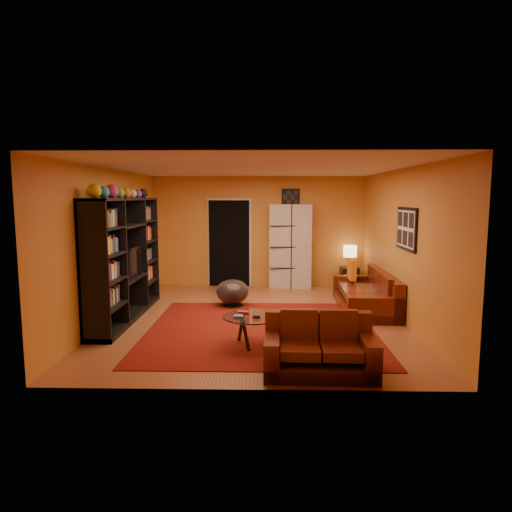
{
  "coord_description": "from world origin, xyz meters",
  "views": [
    {
      "loc": [
        0.19,
        -7.81,
        2.12
      ],
      "look_at": [
        0.0,
        0.1,
        1.09
      ],
      "focal_mm": 32.0,
      "sensor_mm": 36.0,
      "label": 1
    }
  ],
  "objects_px": {
    "sofa": "(369,294)",
    "loveseat": "(319,348)",
    "side_table": "(349,278)",
    "bowl_chair": "(232,292)",
    "coffee_table": "(253,319)",
    "table_lamp": "(350,252)",
    "entertainment_unit": "(125,259)",
    "storage_cabinet": "(291,246)",
    "tv": "(127,263)"
  },
  "relations": [
    {
      "from": "sofa",
      "to": "coffee_table",
      "type": "bearing_deg",
      "value": -132.25
    },
    {
      "from": "bowl_chair",
      "to": "side_table",
      "type": "bearing_deg",
      "value": 34.77
    },
    {
      "from": "table_lamp",
      "to": "storage_cabinet",
      "type": "bearing_deg",
      "value": 175.32
    },
    {
      "from": "bowl_chair",
      "to": "table_lamp",
      "type": "distance_m",
      "value": 3.21
    },
    {
      "from": "tv",
      "to": "sofa",
      "type": "height_order",
      "value": "tv"
    },
    {
      "from": "coffee_table",
      "to": "table_lamp",
      "type": "bearing_deg",
      "value": 62.98
    },
    {
      "from": "sofa",
      "to": "loveseat",
      "type": "relative_size",
      "value": 1.71
    },
    {
      "from": "bowl_chair",
      "to": "side_table",
      "type": "xyz_separation_m",
      "value": [
        2.59,
        1.8,
        -0.03
      ]
    },
    {
      "from": "entertainment_unit",
      "to": "coffee_table",
      "type": "height_order",
      "value": "entertainment_unit"
    },
    {
      "from": "sofa",
      "to": "loveseat",
      "type": "distance_m",
      "value": 3.4
    },
    {
      "from": "tv",
      "to": "coffee_table",
      "type": "xyz_separation_m",
      "value": [
        2.22,
        -1.43,
        -0.59
      ]
    },
    {
      "from": "coffee_table",
      "to": "bowl_chair",
      "type": "distance_m",
      "value": 2.42
    },
    {
      "from": "loveseat",
      "to": "bowl_chair",
      "type": "distance_m",
      "value": 3.56
    },
    {
      "from": "table_lamp",
      "to": "side_table",
      "type": "bearing_deg",
      "value": -90.0
    },
    {
      "from": "bowl_chair",
      "to": "sofa",
      "type": "bearing_deg",
      "value": -3.66
    },
    {
      "from": "coffee_table",
      "to": "table_lamp",
      "type": "distance_m",
      "value": 4.7
    },
    {
      "from": "tv",
      "to": "bowl_chair",
      "type": "bearing_deg",
      "value": -61.73
    },
    {
      "from": "entertainment_unit",
      "to": "bowl_chair",
      "type": "xyz_separation_m",
      "value": [
        1.8,
        0.89,
        -0.77
      ]
    },
    {
      "from": "bowl_chair",
      "to": "tv",
      "type": "bearing_deg",
      "value": -151.73
    },
    {
      "from": "tv",
      "to": "side_table",
      "type": "bearing_deg",
      "value": -57.74
    },
    {
      "from": "loveseat",
      "to": "side_table",
      "type": "height_order",
      "value": "loveseat"
    },
    {
      "from": "sofa",
      "to": "coffee_table",
      "type": "distance_m",
      "value": 3.08
    },
    {
      "from": "entertainment_unit",
      "to": "sofa",
      "type": "xyz_separation_m",
      "value": [
        4.41,
        0.72,
        -0.77
      ]
    },
    {
      "from": "loveseat",
      "to": "coffee_table",
      "type": "relative_size",
      "value": 1.57
    },
    {
      "from": "entertainment_unit",
      "to": "loveseat",
      "type": "distance_m",
      "value": 4.02
    },
    {
      "from": "entertainment_unit",
      "to": "table_lamp",
      "type": "height_order",
      "value": "entertainment_unit"
    },
    {
      "from": "entertainment_unit",
      "to": "side_table",
      "type": "distance_m",
      "value": 5.21
    },
    {
      "from": "loveseat",
      "to": "storage_cabinet",
      "type": "xyz_separation_m",
      "value": [
        -0.08,
        5.22,
        0.69
      ]
    },
    {
      "from": "sofa",
      "to": "table_lamp",
      "type": "xyz_separation_m",
      "value": [
        -0.02,
        1.97,
        0.57
      ]
    },
    {
      "from": "side_table",
      "to": "sofa",
      "type": "bearing_deg",
      "value": -89.39
    },
    {
      "from": "side_table",
      "to": "table_lamp",
      "type": "distance_m",
      "value": 0.61
    },
    {
      "from": "entertainment_unit",
      "to": "table_lamp",
      "type": "relative_size",
      "value": 5.94
    },
    {
      "from": "entertainment_unit",
      "to": "storage_cabinet",
      "type": "xyz_separation_m",
      "value": [
        3.03,
        2.8,
        -0.08
      ]
    },
    {
      "from": "tv",
      "to": "storage_cabinet",
      "type": "bearing_deg",
      "value": -46.25
    },
    {
      "from": "tv",
      "to": "side_table",
      "type": "height_order",
      "value": "tv"
    },
    {
      "from": "loveseat",
      "to": "table_lamp",
      "type": "bearing_deg",
      "value": -12.53
    },
    {
      "from": "coffee_table",
      "to": "sofa",
      "type": "bearing_deg",
      "value": 45.71
    },
    {
      "from": "entertainment_unit",
      "to": "tv",
      "type": "bearing_deg",
      "value": -46.85
    },
    {
      "from": "loveseat",
      "to": "bowl_chair",
      "type": "relative_size",
      "value": 2.12
    },
    {
      "from": "bowl_chair",
      "to": "entertainment_unit",
      "type": "bearing_deg",
      "value": -153.74
    },
    {
      "from": "coffee_table",
      "to": "table_lamp",
      "type": "height_order",
      "value": "table_lamp"
    },
    {
      "from": "sofa",
      "to": "entertainment_unit",
      "type": "bearing_deg",
      "value": -168.7
    },
    {
      "from": "storage_cabinet",
      "to": "entertainment_unit",
      "type": "bearing_deg",
      "value": -131.8
    },
    {
      "from": "storage_cabinet",
      "to": "tv",
      "type": "bearing_deg",
      "value": -130.78
    },
    {
      "from": "entertainment_unit",
      "to": "loveseat",
      "type": "bearing_deg",
      "value": -37.93
    },
    {
      "from": "sofa",
      "to": "table_lamp",
      "type": "bearing_deg",
      "value": 92.64
    },
    {
      "from": "coffee_table",
      "to": "bowl_chair",
      "type": "bearing_deg",
      "value": 101.18
    },
    {
      "from": "storage_cabinet",
      "to": "bowl_chair",
      "type": "height_order",
      "value": "storage_cabinet"
    },
    {
      "from": "entertainment_unit",
      "to": "storage_cabinet",
      "type": "bearing_deg",
      "value": 42.74
    },
    {
      "from": "storage_cabinet",
      "to": "loveseat",
      "type": "bearing_deg",
      "value": -83.67
    }
  ]
}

